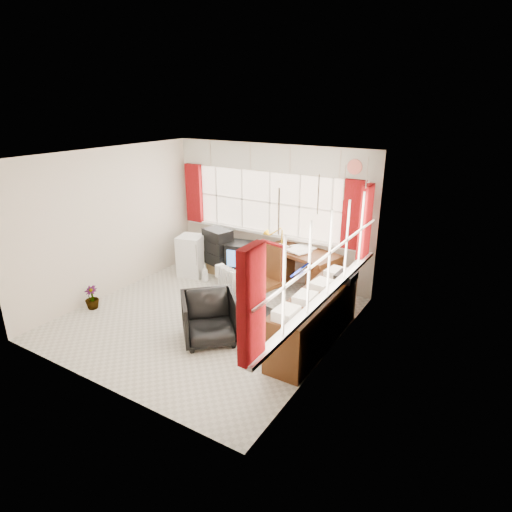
{
  "coord_description": "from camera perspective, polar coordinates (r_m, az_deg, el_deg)",
  "views": [
    {
      "loc": [
        3.77,
        -4.68,
        3.22
      ],
      "look_at": [
        0.57,
        0.55,
        0.97
      ],
      "focal_mm": 30.0,
      "sensor_mm": 36.0,
      "label": 1
    }
  ],
  "objects": [
    {
      "name": "ground",
      "position": [
        6.82,
        -6.61,
        -8.19
      ],
      "size": [
        4.0,
        4.0,
        0.0
      ],
      "primitive_type": "plane",
      "color": "beige",
      "rests_on": "ground"
    },
    {
      "name": "hifi_stack",
      "position": [
        8.2,
        -5.09,
        1.17
      ],
      "size": [
        0.73,
        0.57,
        0.67
      ],
      "color": "black",
      "rests_on": "tv_bench"
    },
    {
      "name": "radiator",
      "position": [
        7.1,
        -3.67,
        -4.53
      ],
      "size": [
        0.46,
        0.3,
        0.64
      ],
      "color": "white",
      "rests_on": "ground"
    },
    {
      "name": "file_tray",
      "position": [
        6.33,
        11.9,
        -2.74
      ],
      "size": [
        0.26,
        0.34,
        0.11
      ],
      "primitive_type": "cube",
      "rotation": [
        0.0,
        0.0,
        -0.01
      ],
      "color": "black",
      "rests_on": "credenza"
    },
    {
      "name": "flower_vase",
      "position": [
        7.47,
        -21.05,
        -5.19
      ],
      "size": [
        0.26,
        0.26,
        0.39
      ],
      "primitive_type": "imported",
      "rotation": [
        0.0,
        0.0,
        0.25
      ],
      "color": "black",
      "rests_on": "ground"
    },
    {
      "name": "crt_tv",
      "position": [
        8.01,
        -1.97,
        0.15
      ],
      "size": [
        0.6,
        0.57,
        0.46
      ],
      "color": "black",
      "rests_on": "tv_bench"
    },
    {
      "name": "desk_lamp",
      "position": [
        7.27,
        3.48,
        2.81
      ],
      "size": [
        0.16,
        0.14,
        0.42
      ],
      "color": "yellow",
      "rests_on": "desk"
    },
    {
      "name": "desk",
      "position": [
        7.54,
        6.02,
        -1.72
      ],
      "size": [
        1.45,
        0.99,
        0.8
      ],
      "color": "#592D14",
      "rests_on": "ground"
    },
    {
      "name": "credenza",
      "position": [
        6.0,
        7.77,
        -8.2
      ],
      "size": [
        0.5,
        2.0,
        0.85
      ],
      "color": "#592D14",
      "rests_on": "ground"
    },
    {
      "name": "window_back",
      "position": [
        7.95,
        1.7,
        3.52
      ],
      "size": [
        3.7,
        0.12,
        3.6
      ],
      "color": "#FDE4C8",
      "rests_on": "room_walls"
    },
    {
      "name": "overhead_cabinets",
      "position": [
        6.38,
        5.23,
        11.32
      ],
      "size": [
        3.98,
        3.98,
        0.48
      ],
      "color": "beige",
      "rests_on": "room_walls"
    },
    {
      "name": "task_chair",
      "position": [
        6.64,
        1.54,
        -2.91
      ],
      "size": [
        0.58,
        0.6,
        1.17
      ],
      "color": "black",
      "rests_on": "ground"
    },
    {
      "name": "window_right",
      "position": [
        5.51,
        9.23,
        -4.51
      ],
      "size": [
        0.12,
        3.7,
        3.6
      ],
      "color": "#FDE4C8",
      "rests_on": "room_walls"
    },
    {
      "name": "tv_bench",
      "position": [
        8.32,
        -2.41,
        -1.71
      ],
      "size": [
        1.4,
        0.5,
        0.25
      ],
      "primitive_type": "cube",
      "color": "olive",
      "rests_on": "ground"
    },
    {
      "name": "room_walls",
      "position": [
        6.25,
        -7.16,
        4.01
      ],
      "size": [
        4.0,
        4.0,
        4.0
      ],
      "color": "beige",
      "rests_on": "ground"
    },
    {
      "name": "curtains",
      "position": [
        6.53,
        4.36,
        4.4
      ],
      "size": [
        3.83,
        3.83,
        1.15
      ],
      "color": "maroon",
      "rests_on": "room_walls"
    },
    {
      "name": "office_chair",
      "position": [
        6.07,
        -6.18,
        -8.27
      ],
      "size": [
        1.06,
        1.06,
        0.69
      ],
      "primitive_type": "imported",
      "rotation": [
        0.0,
        0.0,
        0.77
      ],
      "color": "black",
      "rests_on": "ground"
    },
    {
      "name": "mini_fridge",
      "position": [
        8.32,
        -8.58,
        0.05
      ],
      "size": [
        0.56,
        0.56,
        0.78
      ],
      "color": "white",
      "rests_on": "ground"
    },
    {
      "name": "spray_bottle_a",
      "position": [
        8.06,
        -6.84,
        -2.29
      ],
      "size": [
        0.17,
        0.17,
        0.33
      ],
      "primitive_type": "imported",
      "rotation": [
        0.0,
        0.0,
        0.57
      ],
      "color": "white",
      "rests_on": "ground"
    },
    {
      "name": "spray_bottle_b",
      "position": [
        7.97,
        -4.32,
        -3.03
      ],
      "size": [
        0.11,
        0.11,
        0.18
      ],
      "primitive_type": "imported",
      "rotation": [
        0.0,
        0.0,
        -0.61
      ],
      "color": "#88CBBA",
      "rests_on": "ground"
    }
  ]
}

